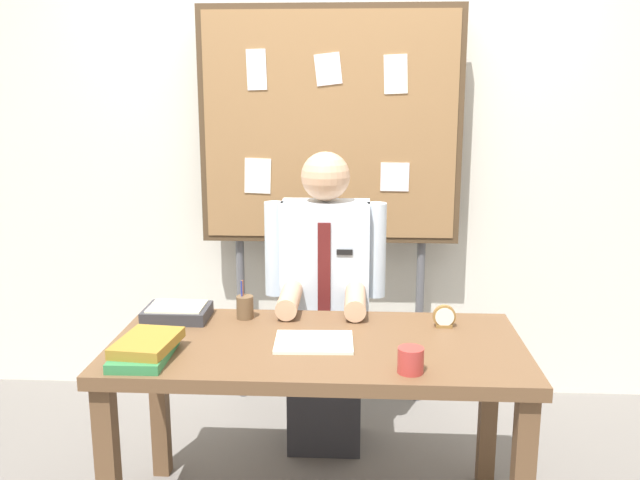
{
  "coord_description": "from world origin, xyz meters",
  "views": [
    {
      "loc": [
        0.15,
        -2.42,
        1.68
      ],
      "look_at": [
        0.0,
        0.19,
        1.1
      ],
      "focal_mm": 38.47,
      "sensor_mm": 36.0,
      "label": 1
    }
  ],
  "objects_px": {
    "desk": "(317,366)",
    "person": "(325,314)",
    "coffee_mug": "(411,360)",
    "pen_holder": "(245,307)",
    "bulletin_board": "(330,132)",
    "paper_tray": "(177,312)",
    "desk_clock": "(444,317)",
    "book_stack": "(145,348)",
    "open_notebook": "(314,342)"
  },
  "relations": [
    {
      "from": "bulletin_board",
      "to": "paper_tray",
      "type": "bearing_deg",
      "value": -124.74
    },
    {
      "from": "book_stack",
      "to": "open_notebook",
      "type": "bearing_deg",
      "value": 16.28
    },
    {
      "from": "book_stack",
      "to": "person",
      "type": "bearing_deg",
      "value": 53.33
    },
    {
      "from": "open_notebook",
      "to": "pen_holder",
      "type": "bearing_deg",
      "value": 138.09
    },
    {
      "from": "desk",
      "to": "desk_clock",
      "type": "relative_size",
      "value": 17.05
    },
    {
      "from": "desk",
      "to": "book_stack",
      "type": "bearing_deg",
      "value": -162.25
    },
    {
      "from": "desk",
      "to": "person",
      "type": "height_order",
      "value": "person"
    },
    {
      "from": "bulletin_board",
      "to": "paper_tray",
      "type": "xyz_separation_m",
      "value": [
        -0.59,
        -0.85,
        -0.69
      ]
    },
    {
      "from": "coffee_mug",
      "to": "pen_holder",
      "type": "bearing_deg",
      "value": 141.11
    },
    {
      "from": "book_stack",
      "to": "open_notebook",
      "type": "height_order",
      "value": "book_stack"
    },
    {
      "from": "coffee_mug",
      "to": "pen_holder",
      "type": "xyz_separation_m",
      "value": [
        -0.64,
        0.52,
        0.01
      ]
    },
    {
      "from": "book_stack",
      "to": "pen_holder",
      "type": "bearing_deg",
      "value": 57.65
    },
    {
      "from": "person",
      "to": "pen_holder",
      "type": "height_order",
      "value": "person"
    },
    {
      "from": "desk",
      "to": "pen_holder",
      "type": "bearing_deg",
      "value": 141.26
    },
    {
      "from": "desk",
      "to": "coffee_mug",
      "type": "distance_m",
      "value": 0.45
    },
    {
      "from": "desk_clock",
      "to": "paper_tray",
      "type": "distance_m",
      "value": 1.09
    },
    {
      "from": "open_notebook",
      "to": "person",
      "type": "bearing_deg",
      "value": 88.98
    },
    {
      "from": "open_notebook",
      "to": "desk_clock",
      "type": "relative_size",
      "value": 3.2
    },
    {
      "from": "coffee_mug",
      "to": "desk",
      "type": "bearing_deg",
      "value": 140.96
    },
    {
      "from": "desk_clock",
      "to": "paper_tray",
      "type": "bearing_deg",
      "value": 177.93
    },
    {
      "from": "coffee_mug",
      "to": "pen_holder",
      "type": "distance_m",
      "value": 0.83
    },
    {
      "from": "desk_clock",
      "to": "pen_holder",
      "type": "height_order",
      "value": "pen_holder"
    },
    {
      "from": "bulletin_board",
      "to": "pen_holder",
      "type": "xyz_separation_m",
      "value": [
        -0.31,
        -0.83,
        -0.67
      ]
    },
    {
      "from": "book_stack",
      "to": "pen_holder",
      "type": "height_order",
      "value": "pen_holder"
    },
    {
      "from": "book_stack",
      "to": "paper_tray",
      "type": "xyz_separation_m",
      "value": [
        0.0,
        0.42,
        -0.01
      ]
    },
    {
      "from": "open_notebook",
      "to": "coffee_mug",
      "type": "relative_size",
      "value": 3.28
    },
    {
      "from": "paper_tray",
      "to": "book_stack",
      "type": "bearing_deg",
      "value": -90.38
    },
    {
      "from": "desk_clock",
      "to": "open_notebook",
      "type": "bearing_deg",
      "value": -157.47
    },
    {
      "from": "person",
      "to": "coffee_mug",
      "type": "bearing_deg",
      "value": -69.42
    },
    {
      "from": "bulletin_board",
      "to": "pen_holder",
      "type": "height_order",
      "value": "bulletin_board"
    },
    {
      "from": "coffee_mug",
      "to": "book_stack",
      "type": "bearing_deg",
      "value": 175.3
    },
    {
      "from": "desk_clock",
      "to": "desk",
      "type": "bearing_deg",
      "value": -159.0
    },
    {
      "from": "bulletin_board",
      "to": "paper_tray",
      "type": "distance_m",
      "value": 1.24
    },
    {
      "from": "paper_tray",
      "to": "desk_clock",
      "type": "bearing_deg",
      "value": -2.07
    },
    {
      "from": "bulletin_board",
      "to": "desk",
      "type": "bearing_deg",
      "value": -90.0
    },
    {
      "from": "bulletin_board",
      "to": "coffee_mug",
      "type": "distance_m",
      "value": 1.54
    },
    {
      "from": "desk",
      "to": "coffee_mug",
      "type": "relative_size",
      "value": 17.53
    },
    {
      "from": "person",
      "to": "bulletin_board",
      "type": "height_order",
      "value": "bulletin_board"
    },
    {
      "from": "open_notebook",
      "to": "desk_clock",
      "type": "distance_m",
      "value": 0.55
    },
    {
      "from": "desk",
      "to": "book_stack",
      "type": "relative_size",
      "value": 5.02
    },
    {
      "from": "book_stack",
      "to": "desk_clock",
      "type": "bearing_deg",
      "value": 19.24
    },
    {
      "from": "book_stack",
      "to": "desk_clock",
      "type": "xyz_separation_m",
      "value": [
        1.09,
        0.38,
        0.01
      ]
    },
    {
      "from": "person",
      "to": "open_notebook",
      "type": "bearing_deg",
      "value": -91.02
    },
    {
      "from": "person",
      "to": "paper_tray",
      "type": "height_order",
      "value": "person"
    },
    {
      "from": "book_stack",
      "to": "coffee_mug",
      "type": "bearing_deg",
      "value": -4.7
    },
    {
      "from": "bulletin_board",
      "to": "book_stack",
      "type": "height_order",
      "value": "bulletin_board"
    },
    {
      "from": "person",
      "to": "desk_clock",
      "type": "bearing_deg",
      "value": -40.23
    },
    {
      "from": "pen_holder",
      "to": "open_notebook",
      "type": "bearing_deg",
      "value": -41.91
    },
    {
      "from": "desk",
      "to": "desk_clock",
      "type": "bearing_deg",
      "value": 21.0
    },
    {
      "from": "person",
      "to": "book_stack",
      "type": "relative_size",
      "value": 4.59
    }
  ]
}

